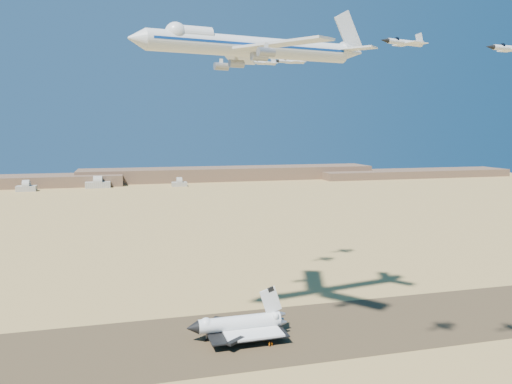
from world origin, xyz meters
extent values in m
plane|color=tan|center=(0.00, 0.00, 0.00)|extent=(1200.00, 1200.00, 0.00)
cube|color=#483924|center=(0.00, 0.00, 0.03)|extent=(600.00, 50.00, 0.06)
cube|color=brown|center=(120.00, 540.00, 9.00)|extent=(420.00, 60.00, 18.00)
cube|color=brown|center=(400.00, 510.00, 5.50)|extent=(300.00, 60.00, 11.00)
cube|color=#A49E92|center=(-140.00, 470.00, 3.25)|extent=(22.00, 14.00, 6.50)
cube|color=#A49E92|center=(-60.00, 485.00, 3.75)|extent=(30.00, 15.00, 7.50)
cube|color=#A49E92|center=(40.00, 475.00, 2.75)|extent=(19.00, 12.50, 5.50)
cylinder|color=white|center=(10.42, 0.42, 5.40)|extent=(28.92, 5.70, 5.04)
cone|color=black|center=(-5.96, 0.05, 5.40)|extent=(4.16, 4.88, 4.79)
sphere|color=white|center=(-1.28, 0.16, 6.12)|extent=(4.68, 4.68, 4.68)
cube|color=white|center=(14.02, 0.51, 3.33)|extent=(20.30, 22.05, 0.81)
cube|color=black|center=(12.22, 0.46, 2.93)|extent=(27.50, 22.22, 0.45)
cube|color=white|center=(22.12, 0.69, 12.42)|extent=(8.36, 0.82, 10.37)
cylinder|color=gray|center=(-1.28, 0.16, 1.44)|extent=(0.32, 0.32, 2.88)
cylinder|color=black|center=(-1.28, 0.16, 0.50)|extent=(1.00, 0.43, 0.99)
cylinder|color=gray|center=(15.92, -3.95, 1.44)|extent=(0.32, 0.32, 2.88)
cylinder|color=black|center=(15.92, -3.95, 0.50)|extent=(1.00, 0.43, 0.99)
cylinder|color=gray|center=(15.72, 5.05, 1.44)|extent=(0.32, 0.32, 2.88)
cylinder|color=black|center=(15.72, 5.05, 0.50)|extent=(1.00, 0.43, 0.99)
cylinder|color=silver|center=(14.68, -3.11, 99.48)|extent=(69.64, 18.22, 6.54)
cone|color=silver|center=(-22.11, -9.43, 99.48)|extent=(6.15, 7.32, 6.54)
sphere|color=silver|center=(-10.52, -7.44, 101.83)|extent=(6.75, 6.75, 6.75)
cube|color=silver|center=(19.46, -18.89, 98.26)|extent=(26.06, 29.89, 0.72)
cube|color=silver|center=(13.92, 13.36, 98.26)|extent=(18.35, 32.02, 0.72)
cube|color=silver|center=(52.08, -3.43, 100.51)|extent=(11.52, 12.24, 0.51)
cube|color=silver|center=(49.83, 9.67, 100.51)|extent=(9.17, 12.50, 0.51)
cube|color=silver|center=(50.96, 3.12, 107.15)|extent=(11.61, 2.68, 14.62)
cylinder|color=gray|center=(14.22, -12.53, 95.19)|extent=(5.49, 3.49, 2.66)
cylinder|color=gray|center=(13.76, -21.95, 95.19)|extent=(5.49, 3.49, 2.66)
cylinder|color=gray|center=(11.10, 5.61, 95.19)|extent=(5.49, 3.49, 2.66)
cylinder|color=gray|center=(7.53, 14.34, 95.19)|extent=(5.49, 3.49, 2.66)
imported|color=orange|center=(17.90, -5.37, 1.00)|extent=(0.62, 0.78, 1.88)
imported|color=orange|center=(18.70, -9.68, 0.86)|extent=(0.88, 0.85, 1.61)
imported|color=orange|center=(19.63, -9.43, 0.84)|extent=(0.85, 1.02, 1.55)
cylinder|color=silver|center=(40.55, -51.85, 94.15)|extent=(10.98, 3.86, 1.28)
cone|color=black|center=(34.15, -53.43, 94.15)|extent=(2.60, 1.72, 1.19)
sphere|color=black|center=(37.88, -52.51, 94.61)|extent=(1.28, 1.28, 1.28)
cube|color=silver|center=(41.44, -51.64, 93.96)|extent=(4.86, 7.88, 0.23)
cube|color=silver|center=(45.00, -50.76, 94.15)|extent=(3.05, 4.93, 0.18)
cube|color=silver|center=(45.18, -50.72, 95.43)|extent=(2.75, 0.88, 3.10)
cylinder|color=silver|center=(65.33, -58.96, 92.68)|extent=(11.17, 2.37, 1.29)
cone|color=black|center=(58.70, -59.61, 92.68)|extent=(2.51, 1.43, 1.20)
sphere|color=black|center=(62.57, -59.23, 93.14)|extent=(1.29, 1.29, 1.29)
cylinder|color=silver|center=(31.80, 46.43, 101.23)|extent=(12.09, 4.25, 1.41)
cone|color=black|center=(24.75, 44.70, 101.23)|extent=(2.86, 1.90, 1.31)
sphere|color=black|center=(28.86, 45.71, 101.73)|extent=(1.41, 1.41, 1.41)
cube|color=silver|center=(32.78, 46.67, 101.03)|extent=(5.34, 8.67, 0.25)
cube|color=silver|center=(36.69, 47.62, 101.23)|extent=(3.35, 5.42, 0.20)
cube|color=silver|center=(36.89, 47.67, 102.64)|extent=(3.02, 0.97, 3.41)
cylinder|color=silver|center=(49.15, 60.07, 104.00)|extent=(13.00, 3.33, 1.51)
cone|color=black|center=(41.48, 58.97, 104.00)|extent=(2.97, 1.78, 1.40)
sphere|color=black|center=(45.95, 59.61, 104.54)|extent=(1.51, 1.51, 1.51)
cube|color=silver|center=(50.21, 60.22, 103.79)|extent=(4.96, 9.06, 0.27)
cube|color=silver|center=(54.47, 60.84, 104.00)|extent=(3.11, 5.66, 0.22)
cube|color=silver|center=(54.69, 60.87, 105.51)|extent=(3.26, 0.73, 3.64)
camera|label=1|loc=(-26.66, -163.81, 73.24)|focal=35.00mm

